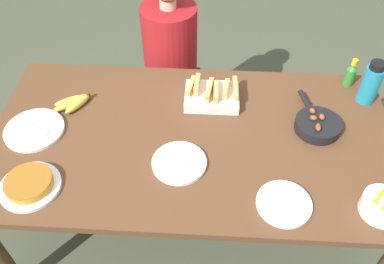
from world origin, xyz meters
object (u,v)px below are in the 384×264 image
at_px(empty_plate_near_front, 179,163).
at_px(hot_sauce_bottle, 351,74).
at_px(frittata_plate_center, 29,184).
at_px(empty_plate_far_left, 284,204).
at_px(melon_tray, 212,95).
at_px(fruit_bowl_mango, 383,205).
at_px(person_figure, 171,75).
at_px(empty_plate_far_right, 34,130).
at_px(skillet, 317,124).
at_px(water_bottle, 371,83).
at_px(banana_bunch, 74,102).

height_order(empty_plate_near_front, hot_sauce_bottle, hot_sauce_bottle).
relative_size(empty_plate_near_front, hot_sauce_bottle, 1.52).
distance_m(frittata_plate_center, empty_plate_far_left, 1.01).
height_order(melon_tray, empty_plate_far_left, melon_tray).
height_order(empty_plate_far_left, fruit_bowl_mango, fruit_bowl_mango).
bearing_deg(empty_plate_far_left, person_figure, 117.74).
bearing_deg(empty_plate_far_left, fruit_bowl_mango, -1.19).
distance_m(frittata_plate_center, empty_plate_far_right, 0.32).
height_order(skillet, person_figure, person_figure).
bearing_deg(skillet, water_bottle, -64.87).
xyz_separation_m(skillet, frittata_plate_center, (-1.20, -0.40, -0.01)).
xyz_separation_m(banana_bunch, frittata_plate_center, (-0.05, -0.49, 0.00)).
bearing_deg(hot_sauce_bottle, empty_plate_far_right, -164.34).
height_order(frittata_plate_center, empty_plate_far_left, frittata_plate_center).
distance_m(empty_plate_far_right, fruit_bowl_mango, 1.50).
bearing_deg(banana_bunch, skillet, -4.58).
height_order(frittata_plate_center, person_figure, person_figure).
xyz_separation_m(empty_plate_far_right, water_bottle, (1.55, 0.30, 0.10)).
relative_size(banana_bunch, empty_plate_far_right, 0.65).
bearing_deg(empty_plate_far_right, empty_plate_near_front, -12.84).
distance_m(skillet, water_bottle, 0.35).
height_order(melon_tray, skillet, melon_tray).
xyz_separation_m(empty_plate_far_right, fruit_bowl_mango, (1.46, -0.34, 0.03)).
height_order(banana_bunch, hot_sauce_bottle, hot_sauce_bottle).
bearing_deg(water_bottle, hot_sauce_bottle, 117.58).
height_order(empty_plate_near_front, fruit_bowl_mango, fruit_bowl_mango).
height_order(frittata_plate_center, empty_plate_far_right, frittata_plate_center).
xyz_separation_m(water_bottle, person_figure, (-1.00, 0.40, -0.31)).
relative_size(fruit_bowl_mango, hot_sauce_bottle, 1.07).
relative_size(banana_bunch, skillet, 0.54).
bearing_deg(melon_tray, person_figure, 119.11).
relative_size(frittata_plate_center, hot_sauce_bottle, 1.61).
bearing_deg(person_figure, hot_sauce_bottle, -16.74).
relative_size(melon_tray, empty_plate_far_right, 0.96).
bearing_deg(person_figure, empty_plate_far_right, -128.28).
bearing_deg(skillet, person_figure, 36.27).
bearing_deg(empty_plate_far_right, skillet, 3.96).
distance_m(frittata_plate_center, hot_sauce_bottle, 1.58).
distance_m(water_bottle, person_figure, 1.12).
relative_size(empty_plate_near_front, person_figure, 0.19).
bearing_deg(empty_plate_far_left, melon_tray, 116.68).
xyz_separation_m(empty_plate_far_left, water_bottle, (0.45, 0.64, 0.10)).
bearing_deg(skillet, melon_tray, 57.23).
height_order(fruit_bowl_mango, hot_sauce_bottle, hot_sauce_bottle).
xyz_separation_m(empty_plate_far_left, hot_sauce_bottle, (0.39, 0.75, 0.06)).
distance_m(melon_tray, empty_plate_far_left, 0.66).
bearing_deg(person_figure, empty_plate_near_front, -81.90).
xyz_separation_m(hot_sauce_bottle, person_figure, (-0.94, 0.28, -0.27)).
xyz_separation_m(empty_plate_far_left, empty_plate_far_right, (-1.09, 0.33, -0.00)).
distance_m(melon_tray, fruit_bowl_mango, 0.89).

